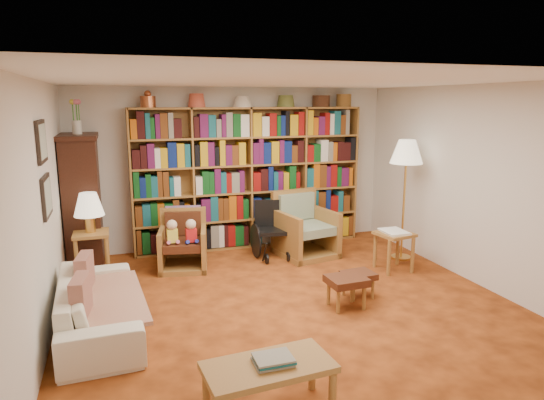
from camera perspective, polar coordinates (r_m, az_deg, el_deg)
name	(u,v)px	position (r m, az deg, el deg)	size (l,w,h in m)	color
floor	(288,302)	(5.74, 1.84, -11.95)	(5.00, 5.00, 0.00)	#B4531B
ceiling	(289,81)	(5.27, 2.03, 13.85)	(5.00, 5.00, 0.00)	white
wall_back	(235,168)	(7.73, -4.41, 3.80)	(5.00, 5.00, 0.00)	silver
wall_front	(424,270)	(3.21, 17.48, -7.87)	(5.00, 5.00, 0.00)	silver
wall_left	(41,212)	(5.10, -25.50, -1.34)	(5.00, 5.00, 0.00)	silver
wall_right	(474,185)	(6.64, 22.68, 1.65)	(5.00, 5.00, 0.00)	silver
bookshelf	(250,174)	(7.63, -2.64, 3.11)	(3.60, 0.30, 2.42)	olive
curio_cabinet	(83,201)	(7.09, -21.37, -0.11)	(0.50, 0.95, 2.40)	#35160E
framed_pictures	(44,169)	(5.33, -25.23, 3.30)	(0.03, 0.52, 0.97)	black
sofa	(99,305)	(5.29, -19.73, -11.54)	(0.74, 1.88, 0.55)	beige
sofa_throw	(104,302)	(5.28, -19.19, -11.26)	(0.77, 1.45, 0.04)	beige
cushion_left	(85,278)	(5.56, -21.12, -8.57)	(0.13, 0.40, 0.40)	maroon
cushion_right	(81,304)	(4.91, -21.51, -11.30)	(0.13, 0.41, 0.41)	maroon
side_table_lamp	(92,245)	(6.60, -20.43, -4.99)	(0.43, 0.43, 0.66)	olive
table_lamp	(89,206)	(6.48, -20.75, -0.63)	(0.37, 0.37, 0.51)	gold
armchair_leather	(182,243)	(6.91, -10.53, -5.04)	(0.77, 0.79, 0.82)	olive
armchair_sage	(303,230)	(7.37, 3.72, -3.59)	(0.92, 0.94, 0.96)	olive
wheelchair	(270,231)	(7.25, -0.18, -3.71)	(0.48, 0.67, 0.84)	black
floor_lamp	(406,157)	(7.18, 15.53, 4.93)	(0.47, 0.47, 1.76)	gold
side_table_papers	(394,239)	(6.83, 14.18, -4.51)	(0.51, 0.51, 0.56)	olive
footstool_a	(347,283)	(5.57, 8.76, -9.58)	(0.44, 0.38, 0.36)	#502615
footstool_b	(358,277)	(5.88, 10.13, -8.91)	(0.39, 0.34, 0.31)	#502615
coffee_table	(268,370)	(3.77, -0.42, -19.42)	(0.98, 0.55, 0.45)	olive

